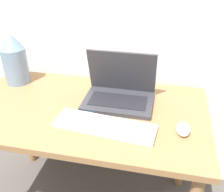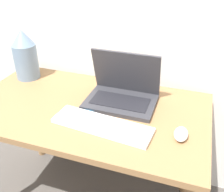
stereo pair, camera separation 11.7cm
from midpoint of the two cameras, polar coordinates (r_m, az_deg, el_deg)
desk at (r=1.34m, az=-2.82°, el=-5.79°), size 1.17×0.66×0.70m
laptop at (r=1.31m, az=4.89°, el=0.95°), size 0.34×0.24×0.25m
keyboard at (r=1.14m, az=0.76°, el=-6.44°), size 0.45×0.17×0.02m
mouse at (r=1.14m, az=17.71°, el=-7.99°), size 0.06×0.10×0.03m
vase at (r=1.57m, az=-16.37°, el=8.54°), size 0.13×0.13×0.29m
mp3_player at (r=1.25m, az=-2.18°, el=-3.11°), size 0.05×0.06×0.01m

